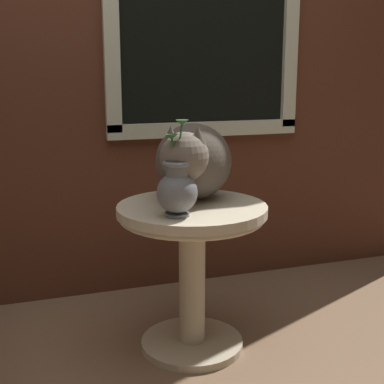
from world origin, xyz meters
name	(u,v)px	position (x,y,z in m)	size (l,w,h in m)	color
back_wall	(104,15)	(0.02, 0.89, 1.30)	(4.00, 0.07, 2.60)	#562D1E
wicker_side_table	(192,248)	(0.21, 0.23, 0.41)	(0.56, 0.56, 0.57)	beige
cat	(192,161)	(0.23, 0.31, 0.73)	(0.40, 0.59, 0.30)	brown
pewter_vase_with_ivy	(177,189)	(0.11, 0.11, 0.67)	(0.14, 0.14, 0.33)	slate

